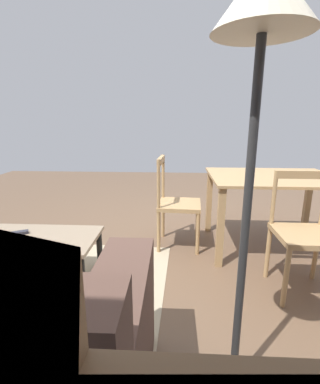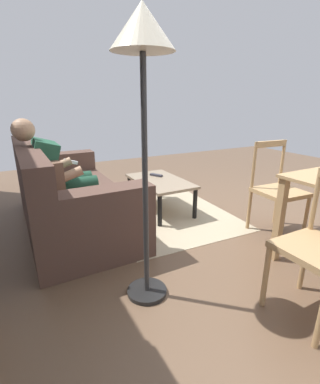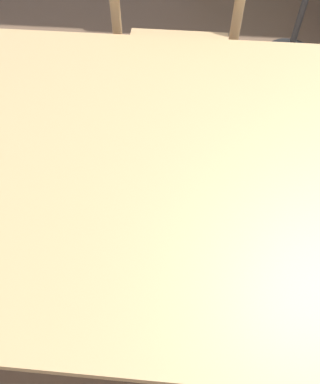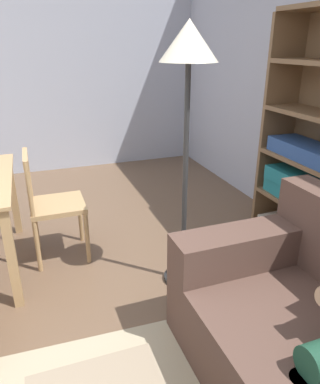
{
  "view_description": "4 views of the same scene",
  "coord_description": "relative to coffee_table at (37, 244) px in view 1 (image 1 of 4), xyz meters",
  "views": [
    {
      "loc": [
        0.05,
        2.54,
        1.26
      ],
      "look_at": [
        0.13,
        1.15,
        0.9
      ],
      "focal_mm": 25.54,
      "sensor_mm": 36.0,
      "label": 1
    },
    {
      "loc": [
        -1.75,
        2.17,
        1.3
      ],
      "look_at": [
        1.12,
        0.63,
        0.23
      ],
      "focal_mm": 26.09,
      "sensor_mm": 36.0,
      "label": 2
    },
    {
      "loc": [
        -0.86,
        -0.69,
        1.37
      ],
      "look_at": [
        -0.91,
        -0.12,
        0.6
      ],
      "focal_mm": 35.53,
      "sensor_mm": 36.0,
      "label": 3
    },
    {
      "loc": [
        1.88,
        0.51,
        1.66
      ],
      "look_at": [
        0.13,
        1.15,
        0.9
      ],
      "focal_mm": 34.06,
      "sensor_mm": 36.0,
      "label": 4
    }
  ],
  "objects": [
    {
      "name": "dining_chair_near_wall",
      "position": [
        -2.03,
        -0.01,
        0.12
      ],
      "size": [
        0.42,
        0.42,
        0.9
      ],
      "color": "tan",
      "rests_on": "ground_plane"
    },
    {
      "name": "dining_table",
      "position": [
        -2.03,
        -0.75,
        0.3
      ],
      "size": [
        1.21,
        0.93,
        0.75
      ],
      "color": "tan",
      "rests_on": "ground_plane"
    },
    {
      "name": "ground_plane",
      "position": [
        -1.12,
        -0.63,
        -0.34
      ],
      "size": [
        8.61,
        8.61,
        0.0
      ],
      "primitive_type": "plane",
      "color": "brown"
    },
    {
      "name": "tv_remote",
      "position": [
        0.18,
        -0.04,
        0.06
      ],
      "size": [
        0.17,
        0.12,
        0.02
      ],
      "primitive_type": "cube",
      "rotation": [
        0.0,
        0.0,
        2.06
      ],
      "color": "#2D2D38",
      "rests_on": "coffee_table"
    },
    {
      "name": "area_rug",
      "position": [
        0.0,
        0.0,
        -0.33
      ],
      "size": [
        2.05,
        1.48,
        0.01
      ],
      "primitive_type": "cube",
      "rotation": [
        0.0,
        0.0,
        -0.04
      ],
      "color": "tan",
      "rests_on": "ground_plane"
    },
    {
      "name": "floor_lamp",
      "position": [
        -1.36,
        0.83,
        1.18
      ],
      "size": [
        0.36,
        0.36,
        1.8
      ],
      "color": "black",
      "rests_on": "ground_plane"
    },
    {
      "name": "coffee_table",
      "position": [
        0.0,
        0.0,
        0.0
      ],
      "size": [
        0.93,
        0.54,
        0.39
      ],
      "color": "gray",
      "rests_on": "ground_plane"
    },
    {
      "name": "dining_chair_facing_couch",
      "position": [
        -1.09,
        -0.75,
        0.11
      ],
      "size": [
        0.45,
        0.45,
        0.92
      ],
      "color": "tan",
      "rests_on": "ground_plane"
    }
  ]
}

